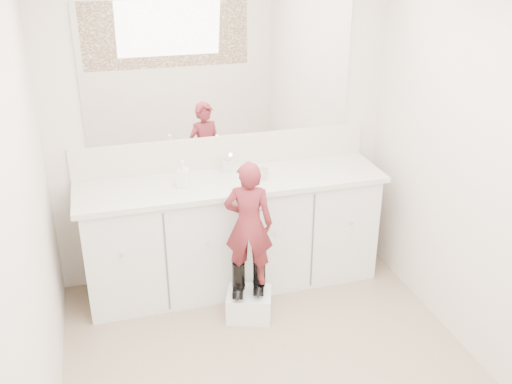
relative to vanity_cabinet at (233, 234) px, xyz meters
name	(u,v)px	position (x,y,z in m)	size (l,w,h in m)	color
wall_back	(222,128)	(0.00, 0.27, 0.77)	(2.60, 2.60, 0.00)	beige
wall_left	(24,246)	(-1.30, -1.23, 0.78)	(3.00, 3.00, 0.00)	beige
wall_right	(497,185)	(1.30, -1.23, 0.78)	(3.00, 3.00, 0.00)	beige
vanity_cabinet	(233,234)	(0.00, 0.00, 0.00)	(2.20, 0.55, 0.85)	silver
countertop	(232,182)	(0.00, -0.01, 0.45)	(2.28, 0.58, 0.04)	beige
backsplash	(223,151)	(0.00, 0.26, 0.59)	(2.28, 0.03, 0.25)	beige
mirror	(221,70)	(0.00, 0.26, 1.22)	(2.00, 0.02, 1.00)	white
dot_panel	(472,300)	(0.00, -2.71, 1.22)	(2.00, 0.01, 1.20)	#472819
faucet	(227,165)	(0.00, 0.15, 0.52)	(0.08, 0.08, 0.10)	silver
cup	(262,174)	(0.21, -0.08, 0.51)	(0.09, 0.09, 0.09)	beige
soap_bottle	(183,174)	(-0.36, -0.04, 0.56)	(0.09, 0.09, 0.19)	white
step_stool	(249,304)	(0.00, -0.48, -0.33)	(0.31, 0.26, 0.20)	white
boot_left	(239,279)	(-0.08, -0.48, -0.09)	(0.10, 0.17, 0.26)	black
boot_right	(259,276)	(0.07, -0.48, -0.09)	(0.10, 0.17, 0.26)	black
toddler	(249,224)	(0.00, -0.48, 0.33)	(0.33, 0.22, 0.91)	#A93440
toothbrush	(259,211)	(0.07, -0.49, 0.42)	(0.01, 0.01, 0.14)	#ED5C87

